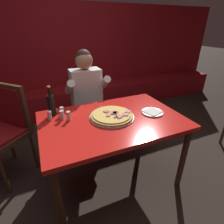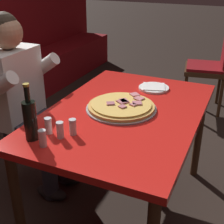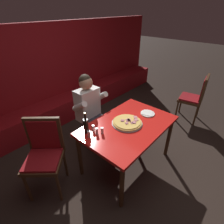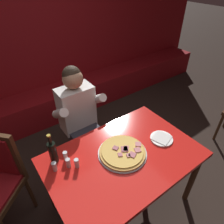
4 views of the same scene
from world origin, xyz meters
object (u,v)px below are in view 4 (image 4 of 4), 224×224
(shaker_red_pepper_flakes, at_px, (66,156))
(shaker_black_pepper, at_px, (77,163))
(beer_bottle, at_px, (53,152))
(shaker_parmesan, at_px, (68,163))
(main_dining_table, at_px, (123,162))
(shaker_oregano, at_px, (55,167))
(pizza, at_px, (123,152))
(diner_seated_blue_shirt, at_px, (81,118))
(plate_white_paper, at_px, (162,138))

(shaker_red_pepper_flakes, distance_m, shaker_black_pepper, 0.13)
(beer_bottle, xyz_separation_m, shaker_black_pepper, (0.12, -0.16, -0.07))
(beer_bottle, xyz_separation_m, shaker_parmesan, (0.07, -0.12, -0.07))
(main_dining_table, bearing_deg, beer_bottle, 149.07)
(main_dining_table, height_order, shaker_oregano, shaker_oregano)
(pizza, xyz_separation_m, beer_bottle, (-0.50, 0.27, 0.09))
(shaker_oregano, height_order, shaker_parmesan, same)
(shaker_black_pepper, xyz_separation_m, diner_seated_blue_shirt, (0.36, 0.59, -0.08))
(plate_white_paper, height_order, shaker_black_pepper, shaker_black_pepper)
(shaker_oregano, relative_size, shaker_black_pepper, 1.00)
(shaker_parmesan, bearing_deg, shaker_red_pepper_flakes, 80.16)
(plate_white_paper, bearing_deg, diner_seated_blue_shirt, 118.74)
(shaker_red_pepper_flakes, bearing_deg, beer_bottle, 152.66)
(pizza, bearing_deg, shaker_oregano, 161.44)
(plate_white_paper, bearing_deg, beer_bottle, 158.99)
(pizza, relative_size, shaker_oregano, 4.93)
(diner_seated_blue_shirt, bearing_deg, shaker_parmesan, -126.68)
(pizza, relative_size, shaker_red_pepper_flakes, 4.93)
(shaker_parmesan, height_order, shaker_black_pepper, same)
(plate_white_paper, xyz_separation_m, shaker_black_pepper, (-0.79, 0.19, 0.03))
(shaker_parmesan, bearing_deg, plate_white_paper, -15.12)
(shaker_oregano, bearing_deg, beer_bottle, 68.43)
(beer_bottle, xyz_separation_m, shaker_red_pepper_flakes, (0.08, -0.04, -0.07))
(plate_white_paper, height_order, beer_bottle, beer_bottle)
(pizza, bearing_deg, main_dining_table, -105.98)
(shaker_parmesan, bearing_deg, beer_bottle, 119.16)
(beer_bottle, height_order, shaker_red_pepper_flakes, beer_bottle)
(main_dining_table, bearing_deg, pizza, 74.02)
(pizza, distance_m, shaker_parmesan, 0.46)
(main_dining_table, bearing_deg, shaker_black_pepper, 160.28)
(shaker_oregano, distance_m, shaker_parmesan, 0.11)
(shaker_black_pepper, bearing_deg, main_dining_table, -19.72)
(beer_bottle, distance_m, shaker_oregano, 0.12)
(plate_white_paper, bearing_deg, shaker_black_pepper, 166.72)
(diner_seated_blue_shirt, bearing_deg, main_dining_table, -88.72)
(shaker_oregano, distance_m, diner_seated_blue_shirt, 0.74)
(plate_white_paper, xyz_separation_m, shaker_parmesan, (-0.84, 0.23, 0.03))
(beer_bottle, relative_size, shaker_parmesan, 3.40)
(pizza, height_order, shaker_red_pepper_flakes, shaker_red_pepper_flakes)
(shaker_red_pepper_flakes, relative_size, shaker_black_pepper, 1.00)
(shaker_oregano, relative_size, diner_seated_blue_shirt, 0.07)
(shaker_oregano, height_order, diner_seated_blue_shirt, diner_seated_blue_shirt)
(main_dining_table, xyz_separation_m, shaker_parmesan, (-0.43, 0.18, 0.12))
(plate_white_paper, height_order, shaker_parmesan, shaker_parmesan)
(plate_white_paper, relative_size, shaker_oregano, 2.44)
(pizza, height_order, beer_bottle, beer_bottle)
(pizza, height_order, shaker_parmesan, shaker_parmesan)
(shaker_red_pepper_flakes, bearing_deg, main_dining_table, -31.61)
(shaker_oregano, xyz_separation_m, shaker_parmesan, (0.10, -0.03, 0.00))
(main_dining_table, relative_size, beer_bottle, 4.46)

